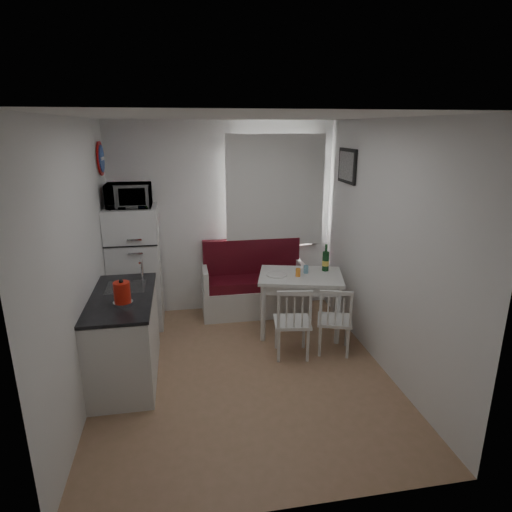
% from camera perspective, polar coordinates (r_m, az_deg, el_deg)
% --- Properties ---
extents(floor, '(3.00, 3.50, 0.02)m').
position_cam_1_polar(floor, '(4.74, -1.74, -15.15)').
color(floor, '#9D7953').
rests_on(floor, ground).
extents(ceiling, '(3.00, 3.50, 0.02)m').
position_cam_1_polar(ceiling, '(4.02, -2.08, 18.10)').
color(ceiling, white).
rests_on(ceiling, wall_back).
extents(wall_back, '(3.00, 0.02, 2.60)m').
position_cam_1_polar(wall_back, '(5.88, -4.34, 4.92)').
color(wall_back, white).
rests_on(wall_back, floor).
extents(wall_front, '(3.00, 0.02, 2.60)m').
position_cam_1_polar(wall_front, '(2.60, 3.73, -10.97)').
color(wall_front, white).
rests_on(wall_front, floor).
extents(wall_left, '(0.02, 3.50, 2.60)m').
position_cam_1_polar(wall_left, '(4.27, -22.27, -0.95)').
color(wall_left, white).
rests_on(wall_left, floor).
extents(wall_right, '(0.02, 3.50, 2.60)m').
position_cam_1_polar(wall_right, '(4.64, 16.75, 1.00)').
color(wall_right, white).
rests_on(wall_right, floor).
extents(window, '(1.22, 0.06, 1.47)m').
position_cam_1_polar(window, '(5.91, 2.46, 8.20)').
color(window, white).
rests_on(window, wall_back).
extents(curtain, '(1.35, 0.02, 1.50)m').
position_cam_1_polar(curtain, '(5.83, 2.61, 8.58)').
color(curtain, white).
rests_on(curtain, wall_back).
extents(kitchen_counter, '(0.62, 1.32, 1.16)m').
position_cam_1_polar(kitchen_counter, '(4.66, -17.07, -10.12)').
color(kitchen_counter, white).
rests_on(kitchen_counter, floor).
extents(wall_sign, '(0.03, 0.40, 0.40)m').
position_cam_1_polar(wall_sign, '(5.52, -19.93, 12.12)').
color(wall_sign, navy).
rests_on(wall_sign, wall_left).
extents(picture_frame, '(0.04, 0.52, 0.42)m').
position_cam_1_polar(picture_frame, '(5.49, 12.04, 11.67)').
color(picture_frame, black).
rests_on(picture_frame, wall_right).
extents(bench, '(1.42, 0.55, 1.02)m').
position_cam_1_polar(bench, '(5.98, -0.33, -4.46)').
color(bench, white).
rests_on(bench, floor).
extents(dining_table, '(1.16, 0.94, 0.76)m').
position_cam_1_polar(dining_table, '(5.34, 5.96, -3.36)').
color(dining_table, white).
rests_on(dining_table, floor).
extents(chair_left, '(0.45, 0.43, 0.46)m').
position_cam_1_polar(chair_left, '(4.75, 5.14, -7.95)').
color(chair_left, white).
rests_on(chair_left, floor).
extents(chair_right, '(0.48, 0.47, 0.44)m').
position_cam_1_polar(chair_right, '(4.91, 10.82, -7.64)').
color(chair_right, white).
rests_on(chair_right, floor).
extents(fridge, '(0.63, 0.63, 1.57)m').
position_cam_1_polar(fridge, '(5.68, -15.77, -1.48)').
color(fridge, white).
rests_on(fridge, floor).
extents(microwave, '(0.53, 0.36, 0.29)m').
position_cam_1_polar(microwave, '(5.42, -16.60, 7.74)').
color(microwave, white).
rests_on(microwave, fridge).
extents(kettle, '(0.18, 0.18, 0.25)m').
position_cam_1_polar(kettle, '(4.21, -17.42, -4.68)').
color(kettle, red).
rests_on(kettle, kitchen_counter).
extents(wine_bottle, '(0.09, 0.09, 0.35)m').
position_cam_1_polar(wine_bottle, '(5.45, 9.29, -0.20)').
color(wine_bottle, '#133C1C').
rests_on(wine_bottle, dining_table).
extents(drinking_glass_orange, '(0.06, 0.06, 0.10)m').
position_cam_1_polar(drinking_glass_orange, '(5.24, 5.62, -2.19)').
color(drinking_glass_orange, orange).
rests_on(drinking_glass_orange, dining_table).
extents(drinking_glass_blue, '(0.06, 0.06, 0.10)m').
position_cam_1_polar(drinking_glass_blue, '(5.36, 6.68, -1.78)').
color(drinking_glass_blue, '#6DA1B9').
rests_on(drinking_glass_blue, dining_table).
extents(plate, '(0.25, 0.25, 0.02)m').
position_cam_1_polar(plate, '(5.26, 2.78, -2.53)').
color(plate, white).
rests_on(plate, dining_table).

